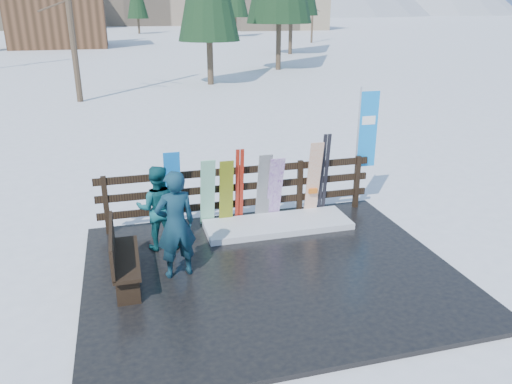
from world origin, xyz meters
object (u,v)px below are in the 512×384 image
object	(u,v)px
snowboard_1	(208,193)
snowboard_4	(264,188)
person_back	(158,208)
snowboard_0	(173,192)
snowboard_2	(226,193)
snowboard_5	(314,179)
rental_flag	(365,134)
snowboard_3	(275,189)
person_front	(176,225)
bench	(121,255)

from	to	relation	value
snowboard_1	snowboard_4	xyz separation A→B (m)	(1.13, 0.00, 0.01)
person_back	snowboard_0	bearing A→B (deg)	-109.17
snowboard_4	person_back	xyz separation A→B (m)	(-2.14, -0.66, 0.05)
snowboard_2	snowboard_5	world-z (taller)	snowboard_5
snowboard_0	person_back	bearing A→B (deg)	-117.38
snowboard_4	rental_flag	distance (m)	2.47
snowboard_0	person_back	xyz separation A→B (m)	(-0.34, -0.66, -0.04)
snowboard_2	snowboard_1	bearing A→B (deg)	-180.00
snowboard_3	person_back	xyz separation A→B (m)	(-2.38, -0.66, 0.09)
snowboard_2	person_front	world-z (taller)	person_front
snowboard_5	person_front	world-z (taller)	person_front
snowboard_5	rental_flag	bearing A→B (deg)	12.38
snowboard_1	bench	bearing A→B (deg)	-132.69
person_back	person_front	bearing A→B (deg)	108.56
snowboard_4	person_front	world-z (taller)	person_front
snowboard_4	snowboard_5	size ratio (longest dim) A/B	0.91
snowboard_1	snowboard_4	distance (m)	1.13
snowboard_2	snowboard_3	distance (m)	1.00
bench	snowboard_4	size ratio (longest dim) A/B	1.02
snowboard_2	snowboard_4	xyz separation A→B (m)	(0.76, -0.00, 0.04)
person_front	person_back	distance (m)	1.10
rental_flag	person_back	xyz separation A→B (m)	(-4.43, -0.93, -0.83)
snowboard_2	person_back	xyz separation A→B (m)	(-1.38, -0.66, 0.09)
snowboard_4	snowboard_5	xyz separation A→B (m)	(1.06, 0.00, 0.08)
snowboard_2	rental_flag	xyz separation A→B (m)	(3.06, 0.27, 0.92)
bench	snowboard_4	world-z (taller)	snowboard_4
snowboard_5	rental_flag	distance (m)	1.49
bench	snowboard_0	distance (m)	2.12
bench	person_front	xyz separation A→B (m)	(0.88, 0.09, 0.37)
person_back	snowboard_3	bearing A→B (deg)	-156.22
snowboard_3	snowboard_4	distance (m)	0.24
snowboard_2	rental_flag	distance (m)	3.20
snowboard_5	person_back	xyz separation A→B (m)	(-3.20, -0.66, -0.03)
snowboard_0	snowboard_4	size ratio (longest dim) A/B	1.11
snowboard_2	snowboard_4	bearing A→B (deg)	-0.00
snowboard_0	snowboard_4	world-z (taller)	snowboard_0
bench	snowboard_2	world-z (taller)	snowboard_2
snowboard_2	snowboard_4	distance (m)	0.77
snowboard_0	snowboard_2	bearing A→B (deg)	0.00
snowboard_4	snowboard_1	bearing A→B (deg)	-180.00
snowboard_0	rental_flag	world-z (taller)	rental_flag
bench	snowboard_1	world-z (taller)	snowboard_1
bench	snowboard_1	xyz separation A→B (m)	(1.69, 1.83, 0.20)
bench	snowboard_0	size ratio (longest dim) A/B	0.92
snowboard_0	person_back	world-z (taller)	snowboard_0
snowboard_2	rental_flag	bearing A→B (deg)	5.05
snowboard_2	snowboard_4	world-z (taller)	snowboard_4
snowboard_3	snowboard_4	world-z (taller)	snowboard_4
snowboard_3	person_front	world-z (taller)	person_front
snowboard_2	person_front	xyz separation A→B (m)	(-1.18, -1.74, 0.20)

